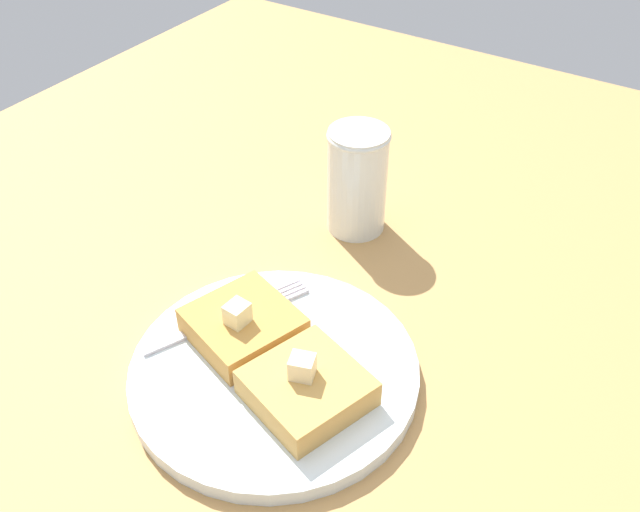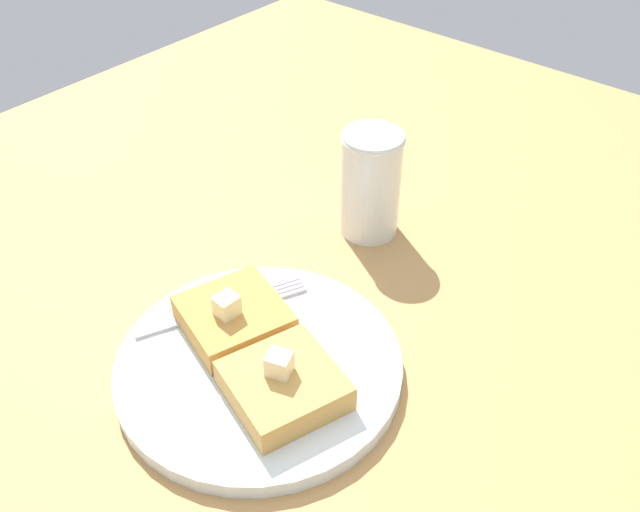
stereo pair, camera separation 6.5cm
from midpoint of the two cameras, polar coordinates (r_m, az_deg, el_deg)
name	(u,v)px [view 1 (the left image)]	position (r cm, az deg, el deg)	size (l,w,h in cm)	color
table_surface	(363,329)	(66.19, 0.61, -6.01)	(122.76, 122.76, 2.13)	#B2834A
plate	(275,370)	(60.63, -6.78, -9.22)	(24.15, 24.15, 1.47)	silver
toast_slice_left	(307,388)	(56.71, -4.40, -10.65)	(8.28, 8.28, 2.50)	tan
toast_slice_middle	(243,325)	(62.01, -9.19, -5.61)	(8.28, 8.28, 2.50)	#C68C40
butter_pat_primary	(302,367)	(55.23, -4.87, -8.99)	(1.90, 1.71, 1.90)	beige
butter_pat_secondary	(237,314)	(59.93, -9.76, -4.70)	(1.90, 1.71, 1.90)	beige
fork	(238,313)	(64.69, -9.51, -4.65)	(8.03, 15.12, 0.36)	silver
syrup_jar	(357,185)	(73.40, 0.43, 5.61)	(6.39, 6.39, 11.46)	#582C0C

